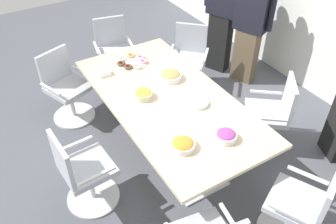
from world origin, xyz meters
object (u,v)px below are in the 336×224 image
object	(u,v)px
office_chair_3	(188,62)
person_standing_1	(250,25)
office_chair_5	(67,90)
snack_bowl_chips_orange	(183,144)
office_chair_6	(83,174)
conference_table	(168,107)
person_standing_0	(223,8)
office_chair_2	(270,117)
office_chair_4	(114,54)
donut_platter	(132,62)
snack_bowl_candy_mix	(226,136)
snack_bowl_cookies	(170,76)
napkin_pile	(103,72)
plate_stack	(198,103)
office_chair_1	(301,209)
snack_bowl_chips_yellow	(143,94)

from	to	relation	value
office_chair_3	person_standing_1	bearing A→B (deg)	-153.58
office_chair_5	person_standing_1	size ratio (longest dim) A/B	0.54
office_chair_3	snack_bowl_chips_orange	bearing A→B (deg)	98.82
office_chair_6	snack_bowl_chips_orange	world-z (taller)	office_chair_6
conference_table	person_standing_1	world-z (taller)	person_standing_1
office_chair_6	person_standing_0	distance (m)	3.07
office_chair_2	office_chair_4	size ratio (longest dim) A/B	1.00
office_chair_5	person_standing_1	bearing A→B (deg)	148.33
person_standing_1	donut_platter	world-z (taller)	person_standing_1
office_chair_2	donut_platter	distance (m)	1.76
snack_bowl_candy_mix	conference_table	bearing A→B (deg)	-171.45
snack_bowl_candy_mix	snack_bowl_cookies	distance (m)	1.11
office_chair_2	office_chair_6	distance (m)	2.16
person_standing_0	napkin_pile	size ratio (longest dim) A/B	12.90
conference_table	snack_bowl_chips_orange	world-z (taller)	snack_bowl_chips_orange
office_chair_6	snack_bowl_candy_mix	distance (m)	1.41
conference_table	napkin_pile	size ratio (longest dim) A/B	16.48
person_standing_0	snack_bowl_cookies	bearing A→B (deg)	97.54
snack_bowl_candy_mix	person_standing_0	bearing A→B (deg)	142.97
office_chair_2	office_chair_6	bearing A→B (deg)	120.01
office_chair_2	plate_stack	bearing A→B (deg)	110.31
conference_table	person_standing_0	bearing A→B (deg)	125.28
conference_table	donut_platter	xyz separation A→B (m)	(-0.82, -0.02, 0.14)
office_chair_4	office_chair_6	xyz separation A→B (m)	(1.93, -1.20, 0.00)
person_standing_1	office_chair_6	bearing A→B (deg)	86.04
office_chair_1	office_chair_4	size ratio (longest dim) A/B	1.00
conference_table	snack_bowl_chips_yellow	xyz separation A→B (m)	(-0.14, -0.23, 0.17)
conference_table	office_chair_1	size ratio (longest dim) A/B	2.64
donut_platter	napkin_pile	size ratio (longest dim) A/B	2.58
conference_table	person_standing_0	size ratio (longest dim) A/B	1.28
office_chair_2	snack_bowl_chips_yellow	world-z (taller)	office_chair_2
office_chair_4	donut_platter	xyz separation A→B (m)	(0.87, -0.12, 0.36)
office_chair_1	snack_bowl_cookies	size ratio (longest dim) A/B	3.62
person_standing_0	snack_bowl_chips_yellow	size ratio (longest dim) A/B	9.42
snack_bowl_chips_yellow	office_chair_4	bearing A→B (deg)	168.07
office_chair_1	office_chair_6	bearing A→B (deg)	111.76
office_chair_1	office_chair_3	bearing A→B (deg)	52.72
office_chair_4	snack_bowl_candy_mix	xyz separation A→B (m)	(2.52, 0.02, 0.39)
office_chair_2	person_standing_1	distance (m)	1.48
napkin_pile	office_chair_1	bearing A→B (deg)	18.72
office_chair_6	napkin_pile	bearing A→B (deg)	141.90
office_chair_6	person_standing_1	xyz separation A→B (m)	(-0.91, 2.83, 0.47)
office_chair_5	plate_stack	xyz separation A→B (m)	(1.46, 0.99, 0.36)
office_chair_5	snack_bowl_cookies	distance (m)	1.39
office_chair_6	snack_bowl_candy_mix	size ratio (longest dim) A/B	4.50
person_standing_1	snack_bowl_chips_yellow	distance (m)	2.04
conference_table	snack_bowl_chips_orange	xyz separation A→B (m)	(0.71, -0.28, 0.17)
plate_stack	napkin_pile	xyz separation A→B (m)	(-1.04, -0.61, 0.01)
person_standing_1	snack_bowl_chips_orange	distance (m)	2.45
donut_platter	plate_stack	bearing A→B (deg)	11.49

